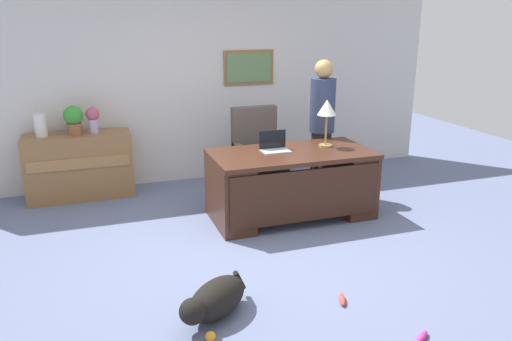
{
  "coord_description": "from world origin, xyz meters",
  "views": [
    {
      "loc": [
        -1.59,
        -4.38,
        2.27
      ],
      "look_at": [
        0.02,
        0.3,
        0.75
      ],
      "focal_mm": 35.69,
      "sensor_mm": 36.0,
      "label": 1
    }
  ],
  "objects": [
    {
      "name": "dog_toy_bone",
      "position": [
        0.28,
        -1.12,
        0.03
      ],
      "size": [
        0.12,
        0.19,
        0.05
      ],
      "primitive_type": "ellipsoid",
      "rotation": [
        0.0,
        0.0,
        4.3
      ],
      "color": "#E53F33",
      "rests_on": "ground_plane"
    },
    {
      "name": "back_wall",
      "position": [
        0.0,
        2.6,
        1.35
      ],
      "size": [
        7.0,
        0.16,
        2.7
      ],
      "color": "silver",
      "rests_on": "ground_plane"
    },
    {
      "name": "desk",
      "position": [
        0.61,
        0.73,
        0.42
      ],
      "size": [
        1.84,
        0.94,
        0.78
      ],
      "color": "#422316",
      "rests_on": "ground_plane"
    },
    {
      "name": "dog_toy_plush",
      "position": [
        0.59,
        -1.77,
        0.03
      ],
      "size": [
        0.18,
        0.14,
        0.05
      ],
      "primitive_type": "ellipsoid",
      "rotation": [
        0.0,
        0.0,
        3.71
      ],
      "color": "#D8338C",
      "rests_on": "ground_plane"
    },
    {
      "name": "ground_plane",
      "position": [
        0.0,
        0.0,
        0.0
      ],
      "size": [
        12.0,
        12.0,
        0.0
      ],
      "primitive_type": "plane",
      "color": "slate"
    },
    {
      "name": "laptop",
      "position": [
        0.44,
        0.87,
        0.84
      ],
      "size": [
        0.32,
        0.22,
        0.22
      ],
      "color": "#B2B5BA",
      "rests_on": "desk"
    },
    {
      "name": "dog_lying",
      "position": [
        -0.76,
        -1.0,
        0.16
      ],
      "size": [
        0.66,
        0.6,
        0.3
      ],
      "color": "black",
      "rests_on": "ground_plane"
    },
    {
      "name": "armchair",
      "position": [
        0.52,
        1.64,
        0.5
      ],
      "size": [
        0.6,
        0.59,
        1.13
      ],
      "color": "#564C47",
      "rests_on": "ground_plane"
    },
    {
      "name": "potted_plant",
      "position": [
        -1.71,
        2.25,
        1.03
      ],
      "size": [
        0.24,
        0.24,
        0.36
      ],
      "color": "brown",
      "rests_on": "credenza"
    },
    {
      "name": "desk_lamp",
      "position": [
        1.08,
        0.85,
        1.21
      ],
      "size": [
        0.22,
        0.22,
        0.56
      ],
      "color": "#9E8447",
      "rests_on": "desk"
    },
    {
      "name": "person_standing",
      "position": [
        1.29,
        1.37,
        0.9
      ],
      "size": [
        0.32,
        0.32,
        1.74
      ],
      "color": "#262323",
      "rests_on": "ground_plane"
    },
    {
      "name": "credenza",
      "position": [
        -1.69,
        2.25,
        0.42
      ],
      "size": [
        1.31,
        0.5,
        0.83
      ],
      "color": "olive",
      "rests_on": "ground_plane"
    },
    {
      "name": "vase_with_flowers",
      "position": [
        -1.47,
        2.25,
        1.03
      ],
      "size": [
        0.17,
        0.17,
        0.33
      ],
      "color": "#B8A2CC",
      "rests_on": "credenza"
    },
    {
      "name": "vase_empty",
      "position": [
        -2.09,
        2.25,
        0.97
      ],
      "size": [
        0.15,
        0.15,
        0.28
      ],
      "primitive_type": "cylinder",
      "color": "silver",
      "rests_on": "credenza"
    },
    {
      "name": "dog_toy_ball",
      "position": [
        -0.87,
        -1.28,
        0.04
      ],
      "size": [
        0.08,
        0.08,
        0.08
      ],
      "primitive_type": "sphere",
      "color": "orange",
      "rests_on": "ground_plane"
    }
  ]
}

